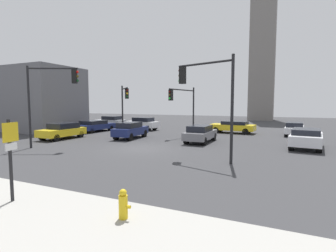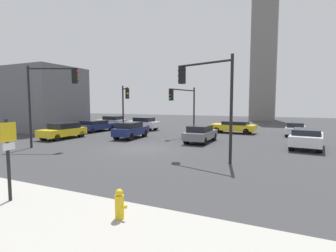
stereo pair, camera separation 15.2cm
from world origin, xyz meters
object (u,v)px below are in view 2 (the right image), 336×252
(traffic_light_2, at_px, (51,89))
(fire_hydrant, at_px, (120,204))
(car_1, at_px, (307,138))
(traffic_light_3, at_px, (183,101))
(car_2, at_px, (96,126))
(car_4, at_px, (143,123))
(car_8, at_px, (112,121))
(car_5, at_px, (201,133))
(car_0, at_px, (131,130))
(traffic_light_1, at_px, (125,100))
(car_6, at_px, (295,129))
(car_7, at_px, (63,130))
(car_3, at_px, (234,127))
(direction_sign, at_px, (8,152))
(traffic_light_0, at_px, (206,88))

(traffic_light_2, xyz_separation_m, fire_hydrant, (11.35, -7.76, -3.67))
(car_1, bearing_deg, fire_hydrant, 166.94)
(traffic_light_3, height_order, car_2, traffic_light_3)
(car_4, distance_m, car_8, 6.02)
(car_5, bearing_deg, car_4, 55.23)
(car_0, height_order, car_4, car_4)
(car_0, bearing_deg, traffic_light_3, -48.00)
(car_1, height_order, car_8, car_8)
(traffic_light_1, distance_m, car_0, 4.10)
(traffic_light_3, bearing_deg, fire_hydrant, 27.65)
(car_0, bearing_deg, traffic_light_1, 39.89)
(car_6, height_order, car_7, car_7)
(traffic_light_1, relative_size, car_4, 1.19)
(car_8, bearing_deg, car_1, 164.50)
(car_0, bearing_deg, car_3, -46.55)
(direction_sign, distance_m, traffic_light_0, 9.94)
(traffic_light_0, distance_m, car_4, 17.59)
(car_2, bearing_deg, car_8, 20.73)
(fire_hydrant, distance_m, car_5, 14.93)
(car_0, relative_size, car_3, 0.86)
(direction_sign, distance_m, car_7, 16.05)
(traffic_light_2, relative_size, car_8, 1.42)
(car_1, bearing_deg, car_2, 89.77)
(traffic_light_3, xyz_separation_m, car_3, (4.13, 4.57, -2.76))
(car_6, bearing_deg, car_0, 125.17)
(car_0, height_order, car_7, car_0)
(traffic_light_2, height_order, car_4, traffic_light_2)
(traffic_light_3, bearing_deg, traffic_light_1, -64.08)
(car_2, bearing_deg, car_4, -44.35)
(car_5, distance_m, car_7, 12.46)
(car_6, bearing_deg, traffic_light_2, 136.53)
(car_3, distance_m, car_7, 17.30)
(car_4, distance_m, car_6, 16.71)
(direction_sign, xyz_separation_m, car_0, (-5.09, 14.75, -0.91))
(fire_hydrant, relative_size, car_5, 0.19)
(direction_sign, distance_m, car_3, 23.22)
(direction_sign, xyz_separation_m, car_7, (-10.60, 12.02, -0.95))
(car_1, distance_m, car_5, 7.76)
(traffic_light_2, bearing_deg, car_0, 44.31)
(fire_hydrant, height_order, car_1, car_1)
(car_1, xyz_separation_m, car_2, (-21.16, 2.49, -0.08))
(car_2, bearing_deg, car_7, -164.71)
(car_0, distance_m, car_8, 12.18)
(traffic_light_2, distance_m, car_6, 22.43)
(traffic_light_1, height_order, car_7, traffic_light_1)
(traffic_light_0, xyz_separation_m, traffic_light_2, (-11.18, -0.77, 0.14))
(fire_hydrant, relative_size, car_7, 0.19)
(traffic_light_0, xyz_separation_m, traffic_light_1, (-10.87, 8.05, -0.53))
(traffic_light_3, relative_size, car_5, 1.14)
(car_8, bearing_deg, traffic_light_0, 143.78)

